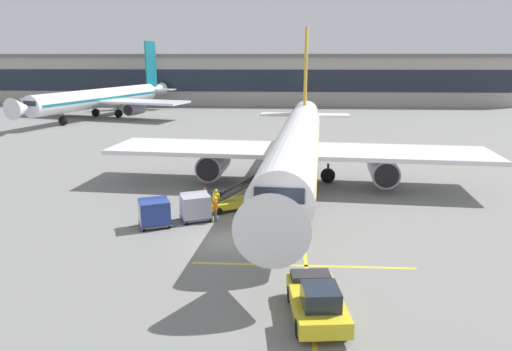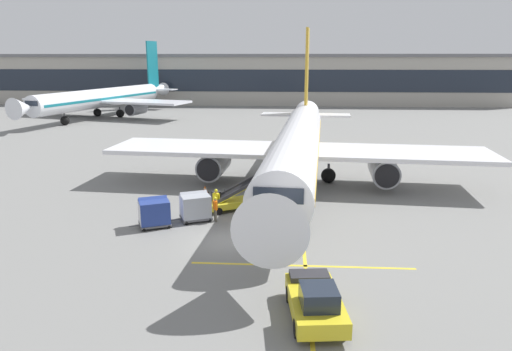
% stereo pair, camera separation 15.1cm
% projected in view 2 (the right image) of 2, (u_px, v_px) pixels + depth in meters
% --- Properties ---
extents(ground_plane, '(600.00, 600.00, 0.00)m').
position_uv_depth(ground_plane, '(228.00, 241.00, 28.12)').
color(ground_plane, slate).
extents(parked_airplane, '(33.09, 42.49, 14.14)m').
position_uv_depth(parked_airplane, '(298.00, 145.00, 39.85)').
color(parked_airplane, white).
rests_on(parked_airplane, ground).
extents(belt_loader, '(5.32, 3.68, 2.82)m').
position_uv_depth(belt_loader, '(233.00, 198.00, 33.75)').
color(belt_loader, gold).
rests_on(belt_loader, ground).
extents(baggage_cart_lead, '(2.81, 2.26, 1.91)m').
position_uv_depth(baggage_cart_lead, '(195.00, 206.00, 31.47)').
color(baggage_cart_lead, '#515156').
rests_on(baggage_cart_lead, ground).
extents(baggage_cart_second, '(2.81, 2.26, 1.91)m').
position_uv_depth(baggage_cart_second, '(154.00, 212.00, 30.29)').
color(baggage_cart_second, '#515156').
rests_on(baggage_cart_second, ground).
extents(pushback_tug, '(2.57, 4.60, 1.83)m').
position_uv_depth(pushback_tug, '(316.00, 301.00, 19.52)').
color(pushback_tug, gold).
rests_on(pushback_tug, ground).
extents(ground_crew_by_loader, '(0.47, 0.42, 1.74)m').
position_uv_depth(ground_crew_by_loader, '(249.00, 195.00, 33.90)').
color(ground_crew_by_loader, '#333847').
rests_on(ground_crew_by_loader, ground).
extents(ground_crew_by_carts, '(0.55, 0.35, 1.74)m').
position_uv_depth(ground_crew_by_carts, '(216.00, 199.00, 33.03)').
color(ground_crew_by_carts, black).
rests_on(ground_crew_by_carts, ground).
extents(ground_crew_marshaller, '(0.38, 0.53, 1.74)m').
position_uv_depth(ground_crew_marshaller, '(215.00, 207.00, 31.23)').
color(ground_crew_marshaller, '#514C42').
rests_on(ground_crew_marshaller, ground).
extents(safety_cone_engine_keepout, '(0.57, 0.57, 0.65)m').
position_uv_depth(safety_cone_engine_keepout, '(205.00, 190.00, 37.86)').
color(safety_cone_engine_keepout, black).
rests_on(safety_cone_engine_keepout, ground).
extents(apron_guidance_line_lead_in, '(0.20, 110.00, 0.01)m').
position_uv_depth(apron_guidance_line_lead_in, '(298.00, 186.00, 39.95)').
color(apron_guidance_line_lead_in, yellow).
rests_on(apron_guidance_line_lead_in, ground).
extents(apron_guidance_line_stop_bar, '(12.00, 0.20, 0.01)m').
position_uv_depth(apron_guidance_line_stop_bar, '(302.00, 266.00, 24.73)').
color(apron_guidance_line_stop_bar, yellow).
rests_on(apron_guidance_line_stop_bar, ground).
extents(terminal_building, '(134.86, 14.85, 11.58)m').
position_uv_depth(terminal_building, '(223.00, 79.00, 111.88)').
color(terminal_building, '#A8A399').
rests_on(terminal_building, ground).
extents(distant_airplane, '(33.12, 40.91, 14.18)m').
position_uv_depth(distant_airplane, '(105.00, 98.00, 84.89)').
color(distant_airplane, silver).
rests_on(distant_airplane, ground).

